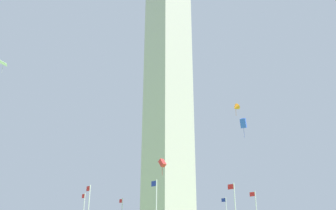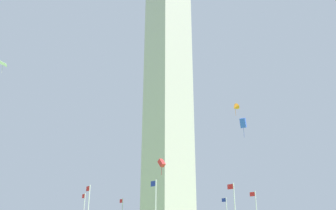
# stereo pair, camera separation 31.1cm
# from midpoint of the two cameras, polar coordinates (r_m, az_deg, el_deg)

# --- Properties ---
(obelisk_monument) EXTENTS (6.31, 6.31, 57.37)m
(obelisk_monument) POSITION_cam_midpoint_polar(r_m,az_deg,el_deg) (61.36, -0.15, 4.25)
(obelisk_monument) COLOR #B7B2A8
(obelisk_monument) RESTS_ON ground
(kite_red_box) EXTENTS (0.98, 0.53, 1.92)m
(kite_red_box) POSITION_cam_midpoint_polar(r_m,az_deg,el_deg) (40.28, -1.18, -9.63)
(kite_red_box) COLOR red
(kite_blue_box) EXTENTS (1.26, 1.44, 2.96)m
(kite_blue_box) POSITION_cam_midpoint_polar(r_m,az_deg,el_deg) (51.39, 12.26, -2.97)
(kite_blue_box) COLOR blue
(kite_white_diamond) EXTENTS (1.24, 1.20, 1.60)m
(kite_white_diamond) POSITION_cam_midpoint_polar(r_m,az_deg,el_deg) (51.18, -25.89, 6.21)
(kite_white_diamond) COLOR white
(kite_orange_delta) EXTENTS (0.99, 1.22, 1.79)m
(kite_orange_delta) POSITION_cam_midpoint_polar(r_m,az_deg,el_deg) (47.31, 11.01, -0.41)
(kite_orange_delta) COLOR orange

